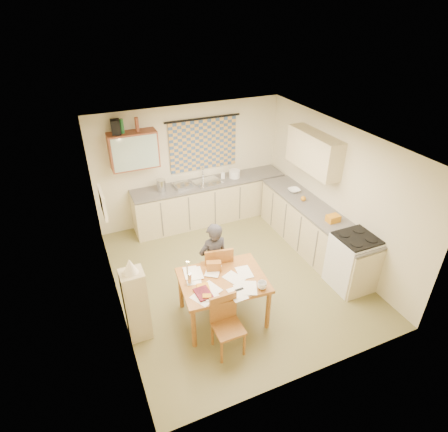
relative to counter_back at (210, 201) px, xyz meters
name	(u,v)px	position (x,y,z in m)	size (l,w,h in m)	color
floor	(234,275)	(-0.31, -1.95, -0.46)	(4.00, 4.50, 0.02)	olive
ceiling	(237,140)	(-0.31, -1.95, 2.06)	(4.00, 4.50, 0.02)	white
wall_back	(190,164)	(-0.31, 0.31, 0.80)	(4.00, 0.02, 2.50)	beige
wall_front	(318,306)	(-0.31, -4.21, 0.80)	(4.00, 0.02, 2.50)	beige
wall_left	(109,243)	(-2.32, -1.95, 0.80)	(0.02, 4.50, 2.50)	beige
wall_right	(336,192)	(1.70, -1.95, 0.80)	(0.02, 4.50, 2.50)	beige
window_blind	(203,145)	(-0.01, 0.27, 1.20)	(1.45, 0.03, 1.05)	#365179
curtain_rod	(203,119)	(-0.01, 0.25, 1.75)	(0.04, 0.04, 1.60)	black
wall_cabinet	(134,150)	(-1.46, 0.13, 1.35)	(0.90, 0.34, 0.70)	brown
wall_cabinet_glass	(136,153)	(-1.46, -0.04, 1.35)	(0.84, 0.02, 0.64)	#99B2A5
upper_cabinet_right	(314,152)	(1.52, -1.40, 1.40)	(0.34, 1.30, 0.70)	tan
framed_print	(102,203)	(-2.28, -1.55, 1.25)	(0.04, 0.50, 0.40)	beige
print_canvas	(104,202)	(-2.26, -1.55, 1.25)	(0.01, 0.42, 0.32)	white
counter_back	(210,201)	(0.00, 0.00, 0.00)	(3.30, 0.62, 0.92)	tan
counter_right	(313,230)	(1.39, -1.85, 0.00)	(0.62, 2.95, 0.92)	tan
stove	(352,261)	(1.39, -2.96, 0.04)	(0.63, 0.63, 0.98)	white
sink	(208,184)	(-0.04, 0.00, 0.43)	(0.55, 0.45, 0.10)	silver
tap	(203,173)	(-0.08, 0.18, 0.61)	(0.03, 0.03, 0.28)	silver
dish_rack	(183,185)	(-0.59, 0.00, 0.50)	(0.35, 0.30, 0.06)	silver
kettle	(161,185)	(-1.03, 0.00, 0.59)	(0.18, 0.18, 0.24)	silver
mixing_bowl	(234,174)	(0.58, 0.00, 0.55)	(0.24, 0.24, 0.16)	white
soap_bottle	(223,174)	(0.33, 0.05, 0.56)	(0.10, 0.10, 0.18)	white
bowl	(294,190)	(1.39, -1.10, 0.50)	(0.25, 0.25, 0.06)	white
orange_bag	(333,218)	(1.39, -2.34, 0.53)	(0.22, 0.16, 0.12)	#C77C16
fruit_orange	(303,199)	(1.34, -1.50, 0.52)	(0.10, 0.10, 0.10)	#C77C16
speaker	(115,127)	(-1.73, 0.13, 1.83)	(0.16, 0.20, 0.26)	black
bottle_green	(122,126)	(-1.62, 0.13, 1.83)	(0.07, 0.07, 0.26)	#195926
bottle_brown	(137,124)	(-1.35, 0.13, 1.83)	(0.07, 0.07, 0.26)	brown
dining_table	(223,298)	(-0.90, -2.80, -0.07)	(1.32, 1.05, 0.75)	brown
chair_far	(217,278)	(-0.77, -2.25, -0.15)	(0.52, 0.52, 0.99)	brown
chair_near	(228,335)	(-1.08, -3.39, -0.18)	(0.39, 0.39, 0.87)	brown
person	(214,260)	(-0.82, -2.24, 0.23)	(0.52, 0.36, 1.36)	black
shelf_stand	(136,305)	(-2.15, -2.64, 0.13)	(0.32, 0.30, 1.16)	tan
lampshade	(130,266)	(-2.15, -2.64, 0.82)	(0.20, 0.20, 0.22)	beige
letter_rack	(214,266)	(-0.94, -2.56, 0.38)	(0.22, 0.10, 0.16)	brown
mug	(262,285)	(-0.47, -3.20, 0.35)	(0.16, 0.16, 0.11)	white
magazine	(196,296)	(-1.38, -2.99, 0.31)	(0.22, 0.29, 0.03)	maroon
book	(198,290)	(-1.31, -2.87, 0.31)	(0.20, 0.25, 0.02)	#C77C16
orange_box	(207,297)	(-1.25, -3.07, 0.32)	(0.12, 0.08, 0.04)	#C77C16
eyeglasses	(239,290)	(-0.78, -3.11, 0.31)	(0.13, 0.04, 0.02)	black
candle_holder	(190,279)	(-1.37, -2.70, 0.39)	(0.06, 0.06, 0.18)	silver
candle	(187,268)	(-1.39, -2.69, 0.59)	(0.02, 0.02, 0.22)	white
candle_flame	(189,262)	(-1.38, -2.73, 0.71)	(0.02, 0.02, 0.02)	#FFCC66
papers	(218,283)	(-0.99, -2.85, 0.31)	(1.05, 1.00, 0.02)	white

